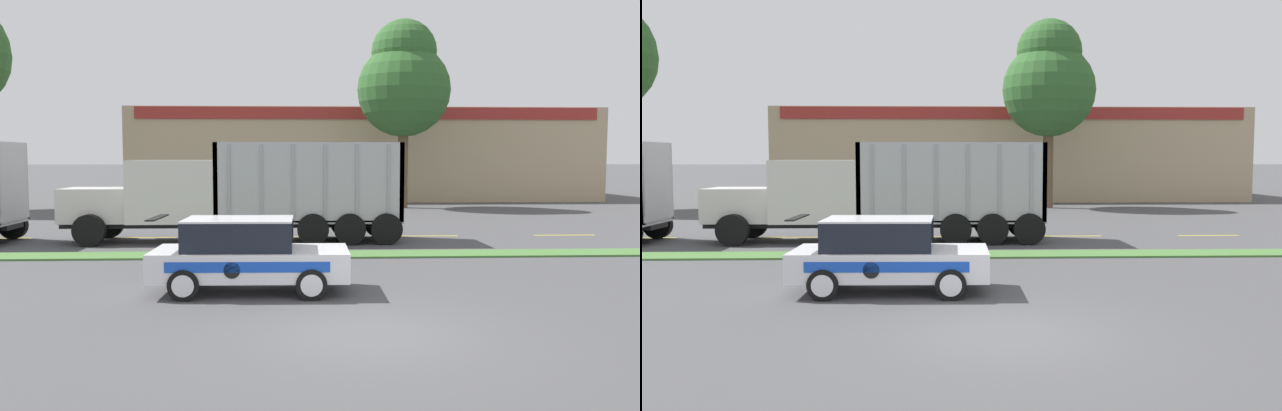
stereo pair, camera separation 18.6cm
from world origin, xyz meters
The scene contains 11 objects.
ground_plane centered at (0.00, 0.00, 0.00)m, with size 600.00×600.00×0.00m, color #474749.
grass_verge centered at (0.00, 8.63, 0.03)m, with size 120.00×1.33×0.06m, color #477538.
centre_line_2 centered at (-12.29, 13.29, 0.00)m, with size 2.40×0.14×0.01m, color yellow.
centre_line_3 centered at (-6.89, 13.29, 0.00)m, with size 2.40×0.14×0.01m, color yellow.
centre_line_4 centered at (-1.49, 13.29, 0.00)m, with size 2.40×0.14×0.01m, color yellow.
centre_line_5 centered at (3.91, 13.29, 0.00)m, with size 2.40×0.14×0.01m, color yellow.
centre_line_6 centered at (9.31, 13.29, 0.00)m, with size 2.40×0.14×0.01m, color yellow.
dump_truck_mid centered at (-4.18, 12.08, 1.58)m, with size 12.02×2.59×3.55m.
rally_car centered at (-2.32, 3.46, 0.86)m, with size 4.38×2.03×1.70m.
store_building_backdrop centered at (3.85, 37.32, 3.23)m, with size 32.63×12.10×6.45m.
tree_behind_left centered at (5.38, 27.01, 7.60)m, with size 5.57×5.57×11.25m.
Camera 2 is at (-1.12, -10.42, 3.00)m, focal length 35.00 mm.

